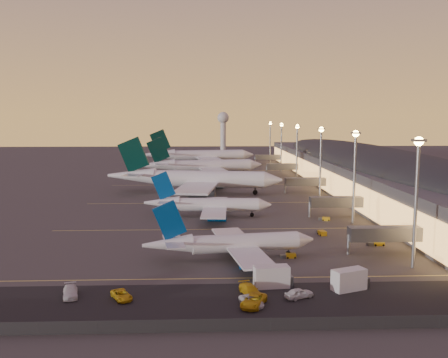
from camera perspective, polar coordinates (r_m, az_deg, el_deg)
ground at (r=137.46m, az=-0.08°, el=-5.29°), size 700.00×700.00×0.00m
airliner_narrow_south at (r=104.78m, az=0.79°, el=-7.40°), size 36.53×32.97×13.06m
airliner_narrow_north at (r=148.49m, az=-1.85°, el=-2.97°), size 38.00×33.96×13.58m
airliner_wide_near at (r=191.82m, az=-3.46°, el=-0.00°), size 68.04×62.66×21.80m
airliner_wide_mid at (r=246.47m, az=-2.54°, el=1.50°), size 61.36×56.61×19.69m
airliner_wide_far at (r=303.68m, az=-2.83°, el=2.69°), size 67.85×62.44×21.73m
terminal_building at (r=218.16m, az=15.61°, el=1.46°), size 56.35×255.00×17.46m
light_masts at (r=203.65m, az=9.39°, el=3.71°), size 2.20×217.20×25.90m
radar_tower at (r=394.43m, az=-0.10°, el=6.13°), size 9.00×9.00×32.50m
service_lane at (r=83.77m, az=1.45°, el=-13.66°), size 260.00×16.00×0.01m
lane_markings at (r=176.69m, az=-0.58°, el=-2.46°), size 90.00×180.36×0.00m
fence at (r=72.32m, az=2.10°, el=-16.32°), size 124.00×0.12×2.00m
baggage_tug_a at (r=107.54m, az=7.44°, el=-8.71°), size 3.18×1.45×0.94m
baggage_tug_b at (r=121.73m, az=17.01°, el=-7.02°), size 3.87×1.78×1.15m
baggage_tug_c at (r=146.26m, az=11.43°, el=-4.49°), size 3.45×2.23×0.96m
catering_truck_a at (r=89.52m, az=5.68°, el=-11.10°), size 6.95×3.27×3.78m
catering_truck_b at (r=90.54m, az=14.27°, el=-11.12°), size 6.96×4.73×3.66m
baggage_tug_d at (r=128.92m, az=11.08°, el=-6.04°), size 2.07×3.96×1.13m
service_van_a at (r=88.72m, az=-17.16°, el=-12.21°), size 3.70×6.15×1.67m
service_van_b at (r=85.50m, az=-11.62°, el=-12.85°), size 4.59×5.78×1.46m
service_van_c at (r=81.49m, az=3.18°, el=-13.75°), size 4.22×5.69×1.44m
service_van_d at (r=81.21m, az=3.40°, el=-13.71°), size 5.25×6.97×1.76m
service_van_e at (r=85.19m, az=8.58°, el=-12.78°), size 5.34×3.89×1.69m
service_van_f at (r=85.80m, az=3.01°, el=-12.56°), size 4.04×6.27×1.69m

